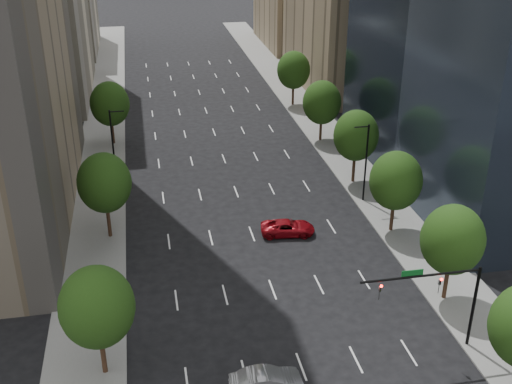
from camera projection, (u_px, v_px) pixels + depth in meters
sidewalk_left at (98, 202)px, 69.97m from camera, size 6.00×200.00×0.15m
sidewalk_right at (365, 181)px, 75.17m from camera, size 6.00×200.00×0.15m
filler_left at (60, 8)px, 131.81m from camera, size 14.00×26.00×18.00m
filler_right at (296, 7)px, 137.97m from camera, size 14.00×26.00×16.00m
tree_right_1 at (452, 240)px, 51.21m from camera, size 5.20×5.20×8.75m
tree_right_2 at (396, 181)px, 61.90m from camera, size 5.20×5.20×8.61m
tree_right_3 at (356, 136)px, 72.40m from camera, size 5.20×5.20×8.89m
tree_right_4 at (322, 102)px, 84.98m from camera, size 5.20×5.20×8.46m
tree_right_5 at (294, 70)px, 99.03m from camera, size 5.20×5.20×8.75m
tree_left_0 at (97, 307)px, 42.97m from camera, size 5.20×5.20×8.75m
tree_left_1 at (104, 183)px, 60.59m from camera, size 5.20×5.20×8.97m
tree_left_2 at (110, 104)px, 83.74m from camera, size 5.20×5.20×8.68m
streetlight_rn at (365, 161)px, 68.33m from camera, size 1.70×0.20×9.00m
streetlight_ln at (113, 145)px, 72.68m from camera, size 1.70×0.20×9.00m
traffic_signal at (445, 292)px, 45.56m from camera, size 9.12×0.40×7.38m
car_silver at (266, 381)px, 43.51m from camera, size 5.08×1.84×1.66m
car_red_far at (288, 228)px, 63.37m from camera, size 5.67×3.15×1.50m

